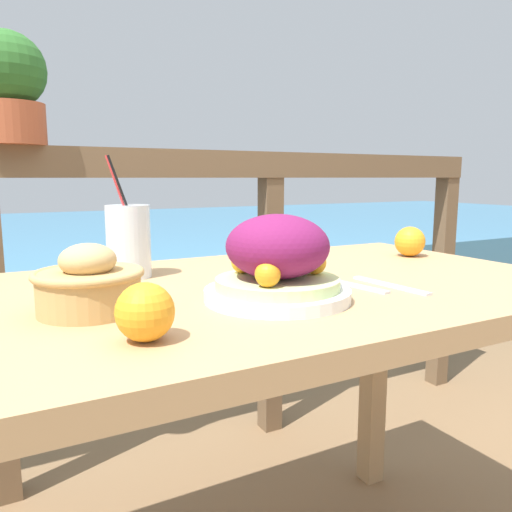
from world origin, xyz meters
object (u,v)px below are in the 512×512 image
Objects in this scene: drink_glass at (129,241)px; bread_basket at (89,284)px; salad_plate at (277,263)px; potted_plant at (8,86)px.

bread_basket is (-0.12, -0.24, -0.03)m from drink_glass.
salad_plate is 0.30m from bread_basket.
bread_basket is 0.90m from potted_plant.
salad_plate reaches higher than bread_basket.
bread_basket is at bearing -86.27° from potted_plant.
bread_basket is 0.54× the size of potted_plant.
drink_glass is 0.27m from bread_basket.
potted_plant reaches higher than salad_plate.
salad_plate is at bearing -61.81° from drink_glass.
potted_plant is at bearing 111.47° from salad_plate.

